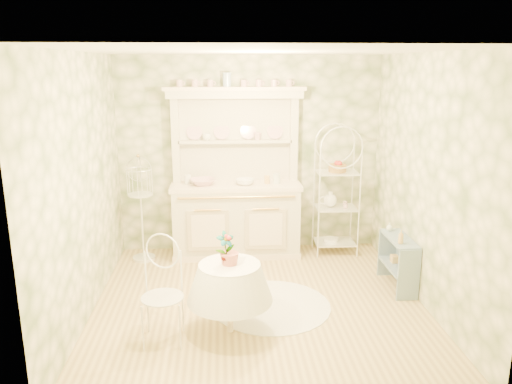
{
  "coord_description": "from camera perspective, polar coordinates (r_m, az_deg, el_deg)",
  "views": [
    {
      "loc": [
        -0.39,
        -5.04,
        2.57
      ],
      "look_at": [
        0.0,
        0.5,
        1.15
      ],
      "focal_mm": 35.0,
      "sensor_mm": 36.0,
      "label": 1
    }
  ],
  "objects": [
    {
      "name": "wall_back",
      "position": [
        6.95,
        -0.76,
        4.24
      ],
      "size": [
        3.6,
        3.6,
        0.0
      ],
      "primitive_type": "plane",
      "color": "white",
      "rests_on": "floor"
    },
    {
      "name": "kitchen_dresser",
      "position": [
        6.71,
        -2.32,
        2.08
      ],
      "size": [
        1.87,
        0.61,
        2.29
      ],
      "primitive_type": "cube",
      "color": "silver",
      "rests_on": "floor"
    },
    {
      "name": "bottle_blue",
      "position": [
        6.01,
        16.09,
        -4.82
      ],
      "size": [
        0.05,
        0.05,
        0.09
      ],
      "primitive_type": "imported",
      "rotation": [
        0.0,
        0.0,
        -0.29
      ],
      "color": "#A3BFD8",
      "rests_on": "side_shelf"
    },
    {
      "name": "cup_right",
      "position": [
        6.8,
        0.17,
        6.23
      ],
      "size": [
        0.13,
        0.13,
        0.1
      ],
      "primitive_type": "imported",
      "rotation": [
        0.0,
        0.0,
        -0.28
      ],
      "color": "white",
      "rests_on": "kitchen_dresser"
    },
    {
      "name": "birdcage_stand",
      "position": [
        6.78,
        -13.01,
        -1.48
      ],
      "size": [
        0.39,
        0.39,
        1.53
      ],
      "primitive_type": "cube",
      "rotation": [
        0.0,
        0.0,
        0.09
      ],
      "color": "white",
      "rests_on": "floor"
    },
    {
      "name": "wall_front",
      "position": [
        3.48,
        2.68,
        -6.17
      ],
      "size": [
        3.6,
        3.6,
        0.0
      ],
      "primitive_type": "plane",
      "color": "white",
      "rests_on": "floor"
    },
    {
      "name": "floor_basket",
      "position": [
        5.87,
        -3.58,
        -10.34
      ],
      "size": [
        0.47,
        0.47,
        0.24
      ],
      "primitive_type": "cylinder",
      "rotation": [
        0.0,
        0.0,
        0.3
      ],
      "color": "#AC8340",
      "rests_on": "floor"
    },
    {
      "name": "wall_left",
      "position": [
        5.37,
        -19.14,
        0.42
      ],
      "size": [
        3.6,
        3.6,
        0.0
      ],
      "primitive_type": "plane",
      "color": "white",
      "rests_on": "floor"
    },
    {
      "name": "bowl_floral",
      "position": [
        6.71,
        -6.1,
        0.88
      ],
      "size": [
        0.4,
        0.4,
        0.08
      ],
      "primitive_type": "imported",
      "rotation": [
        0.0,
        0.0,
        0.21
      ],
      "color": "white",
      "rests_on": "kitchen_dresser"
    },
    {
      "name": "bakers_rack",
      "position": [
        6.92,
        9.18,
        0.18
      ],
      "size": [
        0.57,
        0.41,
        1.79
      ],
      "primitive_type": "cube",
      "rotation": [
        0.0,
        0.0,
        -0.03
      ],
      "color": "white",
      "rests_on": "floor"
    },
    {
      "name": "side_shelf",
      "position": [
        6.17,
        15.9,
        -8.01
      ],
      "size": [
        0.27,
        0.66,
        0.56
      ],
      "primitive_type": "cube",
      "rotation": [
        0.0,
        0.0,
        0.05
      ],
      "color": "#7A94AA",
      "rests_on": "floor"
    },
    {
      "name": "ceiling",
      "position": [
        5.05,
        0.41,
        15.83
      ],
      "size": [
        3.6,
        3.6,
        0.0
      ],
      "primitive_type": "plane",
      "color": "white",
      "rests_on": "floor"
    },
    {
      "name": "lace_rug",
      "position": [
        5.61,
        1.78,
        -12.84
      ],
      "size": [
        1.67,
        1.67,
        0.01
      ],
      "primitive_type": "cylinder",
      "rotation": [
        0.0,
        0.0,
        0.36
      ],
      "color": "white",
      "rests_on": "floor"
    },
    {
      "name": "round_table",
      "position": [
        4.98,
        -2.99,
        -12.04
      ],
      "size": [
        0.82,
        0.82,
        0.71
      ],
      "primitive_type": "cylinder",
      "rotation": [
        0.0,
        0.0,
        -0.3
      ],
      "color": "white",
      "rests_on": "floor"
    },
    {
      "name": "bottle_glass",
      "position": [
        6.27,
        15.01,
        -4.03
      ],
      "size": [
        0.08,
        0.08,
        0.1
      ],
      "primitive_type": "imported",
      "rotation": [
        0.0,
        0.0,
        0.01
      ],
      "color": "silver",
      "rests_on": "side_shelf"
    },
    {
      "name": "bottle_amber",
      "position": [
        5.85,
        16.22,
        -5.06
      ],
      "size": [
        0.08,
        0.08,
        0.16
      ],
      "primitive_type": "imported",
      "rotation": [
        0.0,
        0.0,
        -0.39
      ],
      "color": "tan",
      "rests_on": "side_shelf"
    },
    {
      "name": "potted_geranium",
      "position": [
        4.75,
        -3.48,
        -6.88
      ],
      "size": [
        0.21,
        0.18,
        0.34
      ],
      "primitive_type": "imported",
      "rotation": [
        0.0,
        0.0,
        0.39
      ],
      "color": "#3F7238",
      "rests_on": "round_table"
    },
    {
      "name": "wall_right",
      "position": [
        5.62,
        19.0,
        1.04
      ],
      "size": [
        3.6,
        3.6,
        0.0
      ],
      "primitive_type": "plane",
      "color": "white",
      "rests_on": "floor"
    },
    {
      "name": "bowl_white",
      "position": [
        6.68,
        -1.27,
        0.89
      ],
      "size": [
        0.32,
        0.32,
        0.08
      ],
      "primitive_type": "imported",
      "rotation": [
        0.0,
        0.0,
        -0.34
      ],
      "color": "white",
      "rests_on": "kitchen_dresser"
    },
    {
      "name": "floor",
      "position": [
        5.67,
        0.36,
        -12.62
      ],
      "size": [
        3.6,
        3.6,
        0.0
      ],
      "primitive_type": "plane",
      "color": "#D2B978",
      "rests_on": "ground"
    },
    {
      "name": "cafe_chair",
      "position": [
        4.85,
        -10.67,
        -11.44
      ],
      "size": [
        0.56,
        0.56,
        0.96
      ],
      "primitive_type": "cube",
      "rotation": [
        0.0,
        0.0,
        -0.36
      ],
      "color": "white",
      "rests_on": "floor"
    },
    {
      "name": "cup_left",
      "position": [
        6.79,
        -5.65,
        6.15
      ],
      "size": [
        0.12,
        0.12,
        0.09
      ],
      "primitive_type": "imported",
      "rotation": [
        0.0,
        0.0,
        0.0
      ],
      "color": "white",
      "rests_on": "kitchen_dresser"
    }
  ]
}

